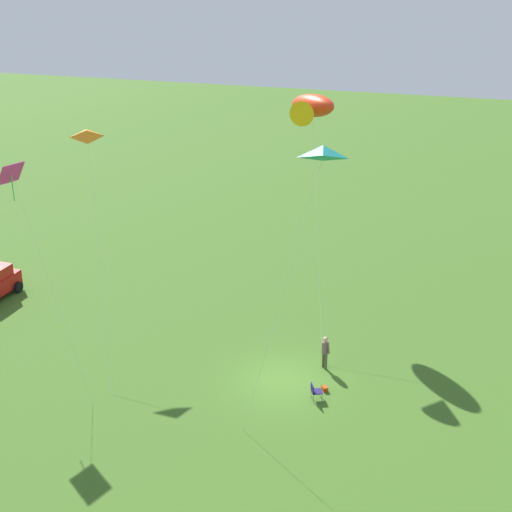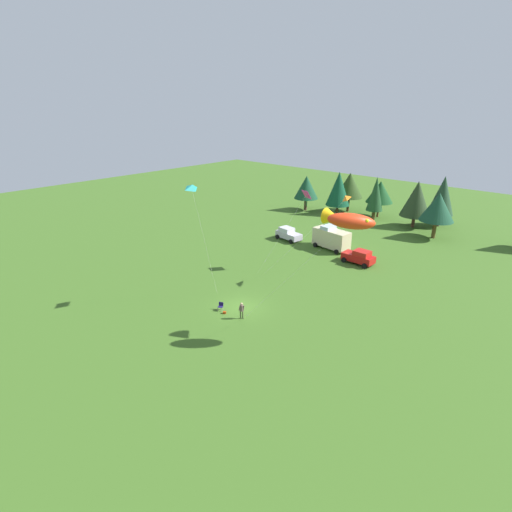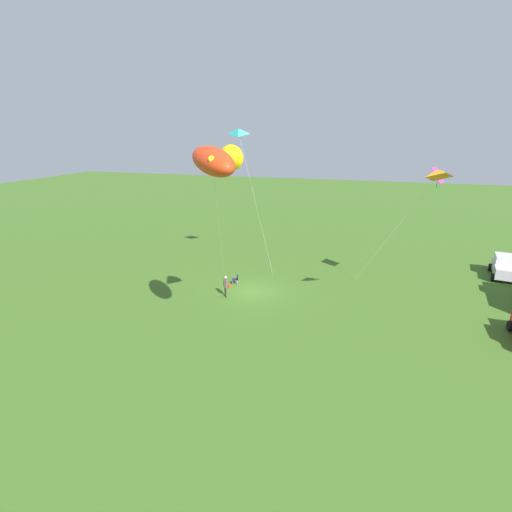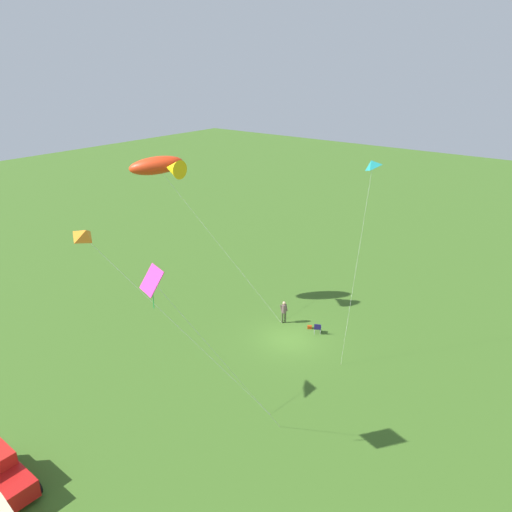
{
  "view_description": "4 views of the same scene",
  "coord_description": "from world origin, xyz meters",
  "views": [
    {
      "loc": [
        -28.3,
        -7.62,
        18.81
      ],
      "look_at": [
        2.54,
        2.18,
        5.19
      ],
      "focal_mm": 50.0,
      "sensor_mm": 36.0,
      "label": 1
    },
    {
      "loc": [
        25.85,
        -26.16,
        19.97
      ],
      "look_at": [
        -0.17,
        2.52,
        4.93
      ],
      "focal_mm": 28.0,
      "sensor_mm": 36.0,
      "label": 2
    },
    {
      "loc": [
        28.64,
        9.01,
        12.45
      ],
      "look_at": [
        2.04,
        0.92,
        3.7
      ],
      "focal_mm": 28.0,
      "sensor_mm": 36.0,
      "label": 3
    },
    {
      "loc": [
        -16.71,
        25.33,
        18.34
      ],
      "look_at": [
        2.34,
        0.89,
        5.98
      ],
      "focal_mm": 35.0,
      "sensor_mm": 36.0,
      "label": 4
    }
  ],
  "objects": [
    {
      "name": "ground_plane",
      "position": [
        0.0,
        0.0,
        0.0
      ],
      "size": [
        160.0,
        160.0,
        0.0
      ],
      "primitive_type": "plane",
      "color": "#3B611F"
    },
    {
      "name": "person_kite_flyer",
      "position": [
        1.7,
        -1.64,
        1.02
      ],
      "size": [
        0.52,
        0.52,
        1.74
      ],
      "rotation": [
        0.0,
        0.0,
        5.51
      ],
      "color": "#424B2D",
      "rests_on": "ground"
    },
    {
      "name": "car_silver_compact",
      "position": [
        -9.7,
        20.41,
        0.95
      ],
      "size": [
        4.42,
        2.72,
        1.89
      ],
      "rotation": [
        0.0,
        0.0,
        2.99
      ],
      "color": "silver",
      "rests_on": "ground"
    },
    {
      "name": "kite_diamond_rainbow",
      "position": [
        -1.43,
        12.78,
        9.36
      ],
      "size": [
        3.92,
        5.7,
        10.06
      ],
      "color": "#E02F95",
      "rests_on": "ground"
    },
    {
      "name": "backpack_on_grass",
      "position": [
        -0.28,
        -2.1,
        0.11
      ],
      "size": [
        0.39,
        0.36,
        0.22
      ],
      "primitive_type": "cube",
      "rotation": [
        0.0,
        0.0,
        0.61
      ],
      "color": "#A2360C",
      "rests_on": "ground"
    },
    {
      "name": "kite_delta_orange",
      "position": [
        4.24,
        12.07,
        10.16
      ],
      "size": [
        8.62,
        5.65,
        10.58
      ],
      "color": "orange",
      "rests_on": "ground"
    },
    {
      "name": "kite_large_fish",
      "position": [
        10.54,
        1.53,
        11.09
      ],
      "size": [
        11.13,
        5.03,
        11.97
      ],
      "color": "red",
      "rests_on": "ground"
    },
    {
      "name": "kite_delta_teal",
      "position": [
        -3.86,
        -2.36,
        12.37
      ],
      "size": [
        1.18,
        3.73,
        12.77
      ],
      "color": "teal",
      "rests_on": "ground"
    },
    {
      "name": "folding_chair",
      "position": [
        -1.12,
        -1.81,
        0.49
      ],
      "size": [
        0.64,
        0.64,
        0.82
      ],
      "rotation": [
        0.0,
        0.0,
        5.18
      ],
      "color": "#1B154A",
      "rests_on": "ground"
    }
  ]
}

